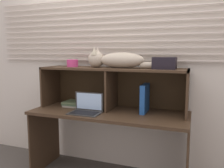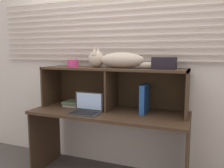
% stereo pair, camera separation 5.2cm
% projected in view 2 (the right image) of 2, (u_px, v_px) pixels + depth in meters
% --- Properties ---
extents(back_panel_with_blinds, '(4.40, 0.08, 2.50)m').
position_uv_depth(back_panel_with_blinds, '(120.00, 60.00, 2.63)').
color(back_panel_with_blinds, beige).
rests_on(back_panel_with_blinds, ground).
extents(desk, '(1.61, 0.61, 0.73)m').
position_uv_depth(desk, '(108.00, 124.00, 2.40)').
color(desk, '#3F2C1C').
rests_on(desk, ground).
extents(hutch_shelf_unit, '(1.55, 0.38, 0.44)m').
position_uv_depth(hutch_shelf_unit, '(113.00, 79.00, 2.47)').
color(hutch_shelf_unit, '#3F2C1C').
rests_on(hutch_shelf_unit, desk).
extents(cat, '(0.82, 0.19, 0.21)m').
position_uv_depth(cat, '(116.00, 60.00, 2.39)').
color(cat, '#BBAB96').
rests_on(cat, hutch_shelf_unit).
extents(laptop, '(0.31, 0.21, 0.20)m').
position_uv_depth(laptop, '(86.00, 109.00, 2.33)').
color(laptop, '#303030').
rests_on(laptop, desk).
extents(binder_upright, '(0.05, 0.26, 0.29)m').
position_uv_depth(binder_upright, '(145.00, 98.00, 2.33)').
color(binder_upright, '#204F9B').
rests_on(binder_upright, desk).
extents(book_stack, '(0.21, 0.22, 0.05)m').
position_uv_depth(book_stack, '(74.00, 103.00, 2.63)').
color(book_stack, gray).
rests_on(book_stack, desk).
extents(small_basket, '(0.12, 0.12, 0.08)m').
position_uv_depth(small_basket, '(73.00, 63.00, 2.58)').
color(small_basket, '#C93A7A').
rests_on(small_basket, hutch_shelf_unit).
extents(storage_box, '(0.22, 0.19, 0.11)m').
position_uv_depth(storage_box, '(164.00, 63.00, 2.21)').
color(storage_box, black).
rests_on(storage_box, hutch_shelf_unit).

